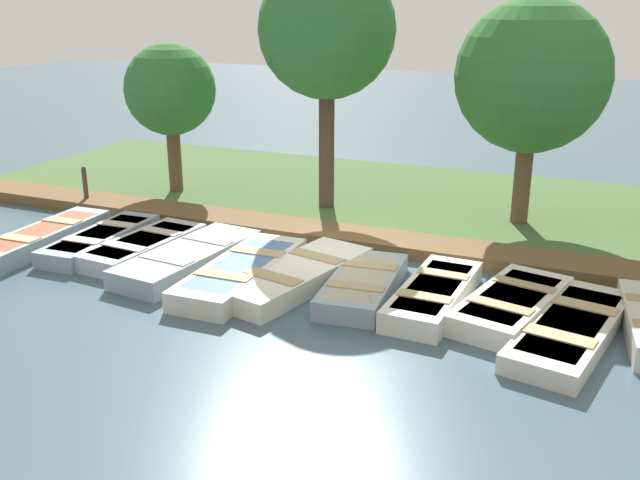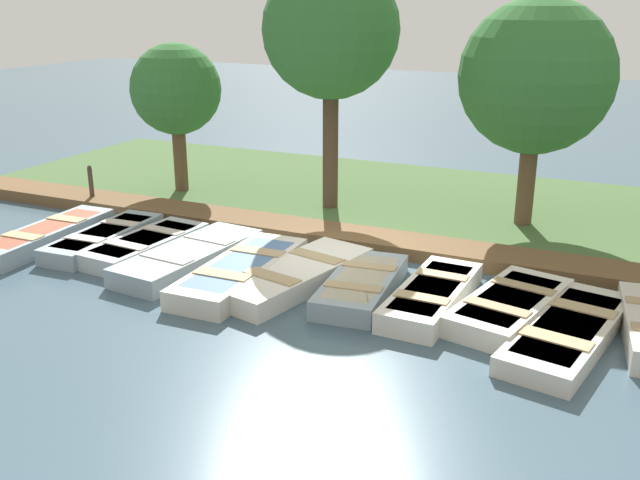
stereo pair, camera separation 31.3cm
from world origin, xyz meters
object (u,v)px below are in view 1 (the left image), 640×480
rowboat_5 (296,275)px  park_tree_center (532,77)px  rowboat_4 (242,272)px  rowboat_8 (512,304)px  rowboat_0 (42,238)px  park_tree_far_left (170,91)px  rowboat_9 (571,329)px  rowboat_3 (189,258)px  park_tree_left (327,31)px  rowboat_2 (143,246)px  rowboat_6 (363,285)px  mooring_post_near (85,188)px  rowboat_7 (434,294)px  rowboat_1 (101,239)px

rowboat_5 → park_tree_center: park_tree_center is taller
rowboat_4 → rowboat_8: 5.03m
rowboat_0 → rowboat_5: 6.05m
rowboat_4 → park_tree_far_left: (-4.77, -4.72, 2.66)m
rowboat_8 → rowboat_9: size_ratio=0.83×
rowboat_3 → park_tree_left: 6.41m
rowboat_2 → rowboat_6: size_ratio=1.04×
rowboat_4 → park_tree_center: bearing=140.3°
rowboat_4 → park_tree_far_left: bearing=-136.8°
rowboat_9 → park_tree_center: park_tree_center is taller
rowboat_4 → rowboat_9: (0.00, 6.02, -0.04)m
rowboat_3 → mooring_post_near: (-2.56, -4.79, 0.36)m
rowboat_8 → rowboat_7: bearing=-72.6°
rowboat_0 → rowboat_8: size_ratio=1.15×
mooring_post_near → park_tree_left: park_tree_left is taller
rowboat_3 → rowboat_4: (0.27, 1.38, -0.00)m
park_tree_center → rowboat_3: bearing=-47.4°
park_tree_left → park_tree_center: bearing=97.1°
rowboat_5 → rowboat_7: 2.64m
rowboat_3 → park_tree_far_left: (-4.50, -3.34, 2.66)m
park_tree_left → rowboat_7: bearing=41.3°
rowboat_1 → rowboat_4: 3.85m
rowboat_6 → park_tree_far_left: park_tree_far_left is taller
park_tree_far_left → park_tree_left: size_ratio=0.67×
rowboat_5 → rowboat_7: rowboat_7 is taller
mooring_post_near → park_tree_far_left: bearing=143.3°
rowboat_4 → park_tree_center: park_tree_center is taller
rowboat_7 → rowboat_1: bearing=-89.1°
rowboat_4 → rowboat_1: bearing=-99.6°
park_tree_far_left → rowboat_3: bearing=36.6°
rowboat_4 → rowboat_8: size_ratio=1.17×
rowboat_7 → rowboat_4: bearing=-81.7°
rowboat_0 → mooring_post_near: bearing=-159.5°
rowboat_3 → rowboat_5: bearing=95.7°
rowboat_2 → rowboat_9: size_ratio=0.82×
rowboat_8 → park_tree_left: (-4.43, -5.33, 4.25)m
rowboat_0 → rowboat_8: bearing=90.7°
rowboat_7 → park_tree_center: bearing=174.1°
rowboat_6 → rowboat_3: bearing=-94.3°
rowboat_8 → park_tree_far_left: 10.93m
rowboat_1 → rowboat_5: 4.84m
mooring_post_near → park_tree_center: 11.26m
rowboat_3 → park_tree_center: size_ratio=0.68×
rowboat_7 → park_tree_center: size_ratio=0.58×
rowboat_1 → rowboat_5: size_ratio=0.87×
mooring_post_near → rowboat_6: bearing=73.9°
rowboat_3 → park_tree_far_left: bearing=-137.9°
rowboat_4 → rowboat_8: (-0.53, 5.00, -0.01)m
rowboat_5 → rowboat_6: bearing=106.5°
rowboat_9 → park_tree_far_left: (-4.77, -10.74, 2.70)m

